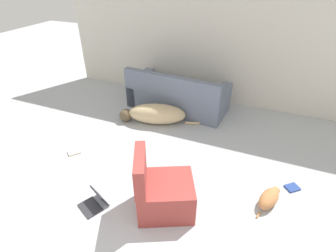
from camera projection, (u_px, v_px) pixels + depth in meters
wall_back at (221, 36)px, 5.12m from camera, size 6.88×0.06×2.77m
couch at (177, 96)px, 5.37m from camera, size 2.04×1.04×0.84m
dog at (155, 114)px, 4.94m from camera, size 1.51×0.72×0.38m
cat at (269, 198)px, 3.32m from camera, size 0.32×0.58×0.18m
laptop_open at (96, 201)px, 3.31m from camera, size 0.40×0.40×0.22m
book_cream at (74, 152)px, 4.24m from camera, size 0.24×0.25×0.02m
book_blue at (292, 188)px, 3.58m from camera, size 0.22×0.22×0.02m
side_chair at (162, 192)px, 3.15m from camera, size 0.85×0.80×0.85m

